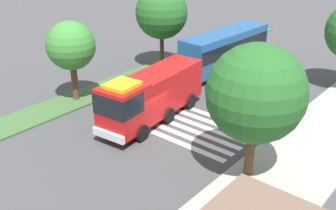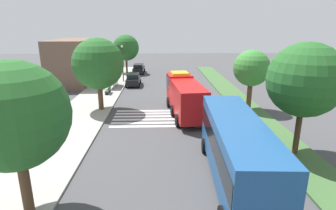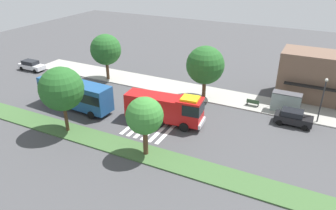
% 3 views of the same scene
% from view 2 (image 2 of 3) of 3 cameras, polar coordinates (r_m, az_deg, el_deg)
% --- Properties ---
extents(ground_plane, '(120.00, 120.00, 0.00)m').
position_cam_2_polar(ground_plane, '(27.86, 0.99, -1.40)').
color(ground_plane, '#424244').
extents(sidewalk, '(60.00, 5.16, 0.14)m').
position_cam_2_polar(sidewalk, '(28.88, -17.11, -1.36)').
color(sidewalk, '#9E9B93').
rests_on(sidewalk, ground_plane).
extents(median_strip, '(60.00, 3.00, 0.14)m').
position_cam_2_polar(median_strip, '(29.27, 16.64, -1.08)').
color(median_strip, '#3D6033').
rests_on(median_strip, ground_plane).
extents(crosswalk, '(4.95, 11.52, 0.01)m').
position_cam_2_polar(crosswalk, '(26.03, 1.18, -2.69)').
color(crosswalk, silver).
rests_on(crosswalk, ground_plane).
extents(fire_truck, '(9.56, 3.44, 3.75)m').
position_cam_2_polar(fire_truck, '(26.66, 3.42, 2.23)').
color(fire_truck, '#B71414').
rests_on(fire_truck, ground_plane).
extents(parked_car_mid, '(4.24, 2.09, 1.79)m').
position_cam_2_polar(parked_car_mid, '(40.04, -7.30, 5.34)').
color(parked_car_mid, black).
rests_on(parked_car_mid, ground_plane).
extents(parked_car_east, '(4.78, 2.14, 1.73)m').
position_cam_2_polar(parked_car_east, '(50.39, -6.16, 7.63)').
color(parked_car_east, black).
rests_on(parked_car_east, ground_plane).
extents(transit_bus, '(10.60, 3.24, 3.68)m').
position_cam_2_polar(transit_bus, '(15.45, 14.09, -8.41)').
color(transit_bus, navy).
rests_on(transit_bus, ground_plane).
extents(bus_stop_shelter, '(3.50, 1.40, 2.46)m').
position_cam_2_polar(bus_stop_shelter, '(38.96, -11.48, 6.29)').
color(bus_stop_shelter, '#4C4C51').
rests_on(bus_stop_shelter, sidewalk).
extents(bench_near_shelter, '(1.60, 0.50, 0.90)m').
position_cam_2_polar(bench_near_shelter, '(35.36, -12.42, 3.07)').
color(bench_near_shelter, '#2D472D').
rests_on(bench_near_shelter, sidewalk).
extents(street_lamp, '(0.36, 0.36, 5.47)m').
position_cam_2_polar(street_lamp, '(42.41, -9.54, 9.29)').
color(street_lamp, '#2D2D30').
rests_on(street_lamp, sidewalk).
extents(storefront_building, '(10.54, 6.07, 6.52)m').
position_cam_2_polar(storefront_building, '(43.45, -19.16, 8.58)').
color(storefront_building, brown).
rests_on(storefront_building, ground_plane).
extents(sidewalk_tree_far_west, '(4.71, 4.71, 7.11)m').
position_cam_2_polar(sidewalk_tree_far_west, '(13.12, -29.66, -2.00)').
color(sidewalk_tree_far_west, '#513823').
rests_on(sidewalk_tree_far_west, sidewalk).
extents(sidewalk_tree_west, '(5.10, 5.10, 7.26)m').
position_cam_2_polar(sidewalk_tree_west, '(28.08, -14.45, 8.35)').
color(sidewalk_tree_west, '#513823').
rests_on(sidewalk_tree_west, sidewalk).
extents(sidewalk_tree_center, '(4.65, 4.65, 6.82)m').
position_cam_2_polar(sidewalk_tree_center, '(50.34, -8.83, 11.81)').
color(sidewalk_tree_center, '#47301E').
rests_on(sidewalk_tree_center, sidewalk).
extents(median_tree_far_west, '(4.76, 4.76, 7.46)m').
position_cam_2_polar(median_tree_far_west, '(19.23, 26.83, 4.68)').
color(median_tree_far_west, '#47301E').
rests_on(median_tree_far_west, median_strip).
extents(median_tree_west, '(3.64, 3.64, 6.08)m').
position_cam_2_polar(median_tree_west, '(28.63, 17.14, 7.34)').
color(median_tree_west, '#513823').
rests_on(median_tree_west, median_strip).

